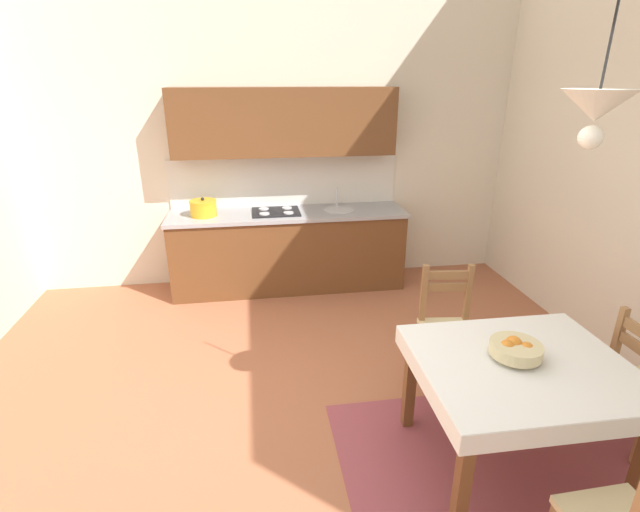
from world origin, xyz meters
name	(u,v)px	position (x,y,z in m)	size (l,w,h in m)	color
ground_plane	(308,437)	(0.00, 0.00, -0.05)	(6.00, 6.05, 0.10)	#A86042
wall_back	(274,97)	(0.00, 2.79, 2.10)	(6.00, 0.12, 4.19)	silver
area_rug	(513,473)	(1.21, -0.56, 0.00)	(2.10, 1.60, 0.01)	#95434B
kitchen_cabinetry	(287,215)	(0.09, 2.45, 0.86)	(2.61, 0.63, 2.20)	brown
dining_table	(520,380)	(1.21, -0.46, 0.62)	(1.23, 1.05, 0.75)	brown
dining_chair_kitchen_side	(448,329)	(1.18, 0.47, 0.44)	(0.47, 0.47, 0.93)	#D1BC89
fruit_bowl	(515,349)	(1.18, -0.41, 0.81)	(0.30, 0.30, 0.12)	beige
pendant_lamp	(597,108)	(1.25, -0.58, 2.17)	(0.32, 0.32, 0.80)	black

